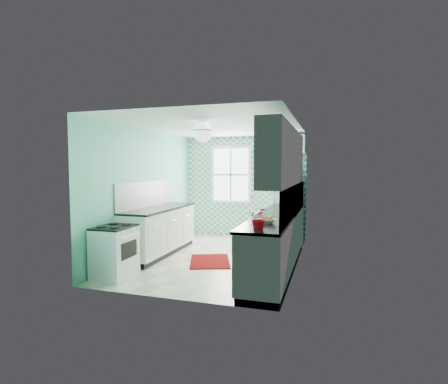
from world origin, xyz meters
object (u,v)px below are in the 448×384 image
(ceiling_light, at_px, (203,132))
(sink, at_px, (284,209))
(potted_plant, at_px, (259,219))
(microwave, at_px, (288,169))
(stove, at_px, (115,251))
(fridge, at_px, (287,209))
(fruit_bowl, at_px, (267,221))

(ceiling_light, relative_size, sink, 0.66)
(potted_plant, bearing_deg, ceiling_light, 135.64)
(ceiling_light, bearing_deg, microwave, 66.97)
(stove, bearing_deg, sink, 36.47)
(stove, distance_m, potted_plant, 2.52)
(fridge, relative_size, fruit_bowl, 5.86)
(ceiling_light, xyz_separation_m, fruit_bowl, (1.20, -0.65, -1.35))
(ceiling_light, height_order, fridge, ceiling_light)
(ceiling_light, relative_size, stove, 0.44)
(potted_plant, xyz_separation_m, microwave, (-0.09, 3.79, 0.60))
(potted_plant, bearing_deg, microwave, 91.36)
(stove, height_order, potted_plant, potted_plant)
(sink, xyz_separation_m, fruit_bowl, (-0.00, -1.85, 0.04))
(ceiling_light, height_order, potted_plant, ceiling_light)
(fridge, xyz_separation_m, sink, (0.09, -1.40, 0.16))
(ceiling_light, bearing_deg, potted_plant, -44.36)
(potted_plant, bearing_deg, sink, 89.89)
(fruit_bowl, relative_size, microwave, 0.54)
(fruit_bowl, bearing_deg, stove, -176.54)
(fridge, relative_size, potted_plant, 5.37)
(fridge, height_order, fruit_bowl, fridge)
(sink, height_order, fruit_bowl, sink)
(stove, distance_m, sink, 3.17)
(fruit_bowl, bearing_deg, ceiling_light, 151.72)
(fridge, xyz_separation_m, microwave, (0.00, 0.00, 0.91))
(ceiling_light, distance_m, microwave, 2.91)
(microwave, bearing_deg, stove, 54.77)
(fridge, distance_m, sink, 1.41)
(ceiling_light, distance_m, fruit_bowl, 1.92)
(sink, bearing_deg, microwave, 91.53)
(microwave, bearing_deg, sink, 92.78)
(stove, bearing_deg, ceiling_light, 30.12)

